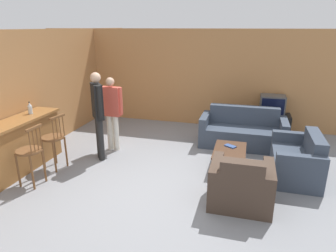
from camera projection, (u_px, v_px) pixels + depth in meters
ground_plane at (163, 188)px, 5.17m from camera, size 24.00×24.00×0.00m
wall_back at (201, 78)px, 8.19m from camera, size 9.40×0.08×2.60m
wall_left at (46, 89)px, 6.81m from camera, size 0.08×8.75×2.60m
bar_counter at (16, 147)px, 5.60m from camera, size 0.55×2.12×1.00m
bar_chair_near at (30, 154)px, 5.12m from camera, size 0.44×0.44×1.09m
bar_chair_mid at (54, 141)px, 5.73m from camera, size 0.49×0.49×1.09m
couch_far at (242, 132)px, 6.94m from camera, size 1.91×0.86×0.88m
armchair_near at (241, 186)px, 4.60m from camera, size 0.94×0.82×0.86m
loveseat_right at (297, 161)px, 5.48m from camera, size 0.79×1.32×0.84m
coffee_table at (230, 152)px, 5.80m from camera, size 0.61×0.97×0.39m
tv_unit at (270, 124)px, 7.73m from camera, size 0.96×0.53×0.52m
tv at (272, 105)px, 7.57m from camera, size 0.61×0.47×0.49m
bottle at (30, 108)px, 5.92m from camera, size 0.08×0.08×0.24m
book_on_table at (230, 146)px, 5.92m from camera, size 0.25×0.22×0.02m
person_by_window at (112, 110)px, 6.51m from camera, size 0.53×0.18×1.63m
person_by_counter at (98, 111)px, 6.00m from camera, size 0.39×0.44×1.81m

